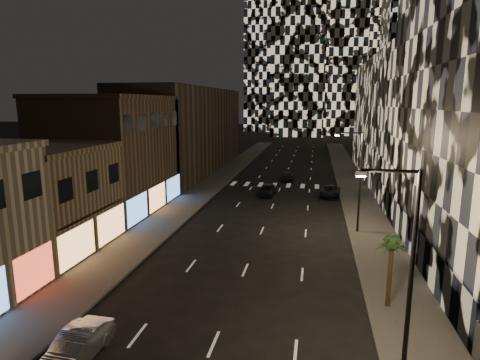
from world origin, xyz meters
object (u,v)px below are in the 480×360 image
at_px(car_dark_midlane, 267,190).
at_px(car_dark_oncoming, 288,176).
at_px(car_silver_parked, 76,347).
at_px(palm_tree, 392,249).
at_px(streetlight_near, 406,262).
at_px(car_dark_rightlane, 330,191).
at_px(streetlight_far, 358,175).

relative_size(car_dark_midlane, car_dark_oncoming, 1.00).
bearing_deg(car_silver_parked, palm_tree, 28.27).
relative_size(streetlight_near, car_dark_rightlane, 1.85).
relative_size(streetlight_near, car_silver_parked, 2.03).
xyz_separation_m(car_silver_parked, palm_tree, (14.80, 7.77, 2.85)).
bearing_deg(streetlight_far, car_silver_parked, -123.39).
height_order(streetlight_far, palm_tree, streetlight_far).
height_order(streetlight_near, car_dark_midlane, streetlight_near).
xyz_separation_m(car_dark_midlane, car_dark_oncoming, (1.84, 10.90, -0.11)).
bearing_deg(car_silver_parked, car_dark_oncoming, 82.57).
height_order(streetlight_far, car_dark_rightlane, streetlight_far).
xyz_separation_m(streetlight_far, car_dark_oncoming, (-7.76, 24.07, -4.71)).
bearing_deg(car_silver_parked, car_dark_rightlane, 71.36).
relative_size(car_dark_oncoming, car_dark_rightlane, 0.91).
xyz_separation_m(car_dark_rightlane, palm_tree, (2.42, -27.78, 2.90)).
height_order(streetlight_near, palm_tree, streetlight_near).
xyz_separation_m(streetlight_near, streetlight_far, (0.00, 20.00, 0.00)).
bearing_deg(car_dark_midlane, palm_tree, -65.33).
xyz_separation_m(car_dark_oncoming, palm_tree, (8.40, -37.78, 2.94)).
bearing_deg(streetlight_near, car_dark_midlane, 106.13).
distance_m(streetlight_near, car_silver_parked, 14.96).
bearing_deg(streetlight_far, car_dark_midlane, 126.06).
height_order(car_dark_midlane, palm_tree, palm_tree).
bearing_deg(streetlight_near, streetlight_far, 90.00).
distance_m(car_dark_oncoming, palm_tree, 38.81).
bearing_deg(streetlight_near, car_dark_rightlane, 92.98).
relative_size(streetlight_near, car_dark_oncoming, 2.04).
height_order(car_silver_parked, palm_tree, palm_tree).
height_order(streetlight_near, car_dark_oncoming, streetlight_near).
distance_m(car_dark_midlane, palm_tree, 28.90).
relative_size(streetlight_far, car_dark_rightlane, 1.85).
bearing_deg(car_dark_oncoming, car_silver_parked, 82.10).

